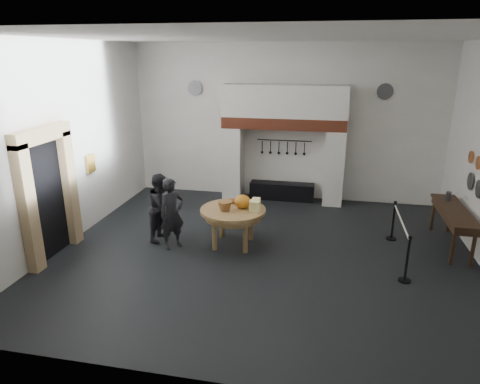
% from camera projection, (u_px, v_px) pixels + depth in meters
% --- Properties ---
extents(floor, '(9.00, 8.00, 0.02)m').
position_uv_depth(floor, '(263.00, 253.00, 9.45)').
color(floor, black).
rests_on(floor, ground).
extents(ceiling, '(9.00, 8.00, 0.02)m').
position_uv_depth(ceiling, '(267.00, 36.00, 8.05)').
color(ceiling, silver).
rests_on(ceiling, wall_back).
extents(wall_back, '(9.00, 0.02, 4.50)m').
position_uv_depth(wall_back, '(285.00, 123.00, 12.47)').
color(wall_back, white).
rests_on(wall_back, floor).
extents(wall_front, '(9.00, 0.02, 4.50)m').
position_uv_depth(wall_front, '(215.00, 228.00, 5.02)').
color(wall_front, white).
rests_on(wall_front, floor).
extents(wall_left, '(0.02, 8.00, 4.50)m').
position_uv_depth(wall_left, '(67.00, 144.00, 9.61)').
color(wall_left, white).
rests_on(wall_left, floor).
extents(chimney_pier_left, '(0.55, 0.70, 2.15)m').
position_uv_depth(chimney_pier_left, '(233.00, 163.00, 12.79)').
color(chimney_pier_left, silver).
rests_on(chimney_pier_left, floor).
extents(chimney_pier_right, '(0.55, 0.70, 2.15)m').
position_uv_depth(chimney_pier_right, '(334.00, 168.00, 12.23)').
color(chimney_pier_right, silver).
rests_on(chimney_pier_right, floor).
extents(hearth_brick_band, '(3.50, 0.72, 0.32)m').
position_uv_depth(hearth_brick_band, '(284.00, 123.00, 12.13)').
color(hearth_brick_band, '#9E442B').
rests_on(hearth_brick_band, chimney_pier_left).
extents(chimney_hood, '(3.50, 0.70, 0.90)m').
position_uv_depth(chimney_hood, '(285.00, 101.00, 11.94)').
color(chimney_hood, silver).
rests_on(chimney_hood, hearth_brick_band).
extents(iron_range, '(1.90, 0.45, 0.50)m').
position_uv_depth(iron_range, '(282.00, 191.00, 12.83)').
color(iron_range, black).
rests_on(iron_range, floor).
extents(utensil_rail, '(1.60, 0.02, 0.02)m').
position_uv_depth(utensil_rail, '(284.00, 140.00, 12.55)').
color(utensil_rail, black).
rests_on(utensil_rail, wall_back).
extents(door_recess, '(0.04, 1.10, 2.50)m').
position_uv_depth(door_recess, '(47.00, 201.00, 8.98)').
color(door_recess, black).
rests_on(door_recess, floor).
extents(door_jamb_near, '(0.22, 0.30, 2.60)m').
position_uv_depth(door_jamb_near, '(28.00, 210.00, 8.30)').
color(door_jamb_near, tan).
rests_on(door_jamb_near, floor).
extents(door_jamb_far, '(0.22, 0.30, 2.60)m').
position_uv_depth(door_jamb_far, '(69.00, 189.00, 9.60)').
color(door_jamb_far, tan).
rests_on(door_jamb_far, floor).
extents(door_lintel, '(0.22, 1.70, 0.30)m').
position_uv_depth(door_lintel, '(41.00, 135.00, 8.53)').
color(door_lintel, tan).
rests_on(door_lintel, door_jamb_near).
extents(wall_plaque, '(0.05, 0.34, 0.44)m').
position_uv_depth(wall_plaque, '(91.00, 164.00, 10.54)').
color(wall_plaque, gold).
rests_on(wall_plaque, wall_left).
extents(work_table, '(1.66, 1.66, 0.07)m').
position_uv_depth(work_table, '(233.00, 210.00, 9.59)').
color(work_table, tan).
rests_on(work_table, floor).
extents(pumpkin, '(0.36, 0.36, 0.31)m').
position_uv_depth(pumpkin, '(243.00, 201.00, 9.58)').
color(pumpkin, orange).
rests_on(pumpkin, work_table).
extents(cheese_block_big, '(0.22, 0.22, 0.24)m').
position_uv_depth(cheese_block_big, '(255.00, 206.00, 9.40)').
color(cheese_block_big, '#FFF598').
rests_on(cheese_block_big, work_table).
extents(cheese_block_small, '(0.18, 0.18, 0.20)m').
position_uv_depth(cheese_block_small, '(256.00, 202.00, 9.69)').
color(cheese_block_small, '#FCF596').
rests_on(cheese_block_small, work_table).
extents(wicker_basket, '(0.36, 0.36, 0.22)m').
position_uv_depth(wicker_basket, '(225.00, 206.00, 9.43)').
color(wicker_basket, olive).
rests_on(wicker_basket, work_table).
extents(bread_loaf, '(0.31, 0.18, 0.13)m').
position_uv_depth(bread_loaf, '(232.00, 201.00, 9.90)').
color(bread_loaf, brown).
rests_on(bread_loaf, work_table).
extents(visitor_near, '(0.68, 0.70, 1.62)m').
position_uv_depth(visitor_near, '(172.00, 214.00, 9.48)').
color(visitor_near, black).
rests_on(visitor_near, floor).
extents(visitor_far, '(0.69, 0.84, 1.59)m').
position_uv_depth(visitor_far, '(162.00, 207.00, 9.93)').
color(visitor_far, '#222227').
rests_on(visitor_far, floor).
extents(side_table, '(0.55, 2.20, 0.06)m').
position_uv_depth(side_table, '(454.00, 211.00, 9.48)').
color(side_table, '#352113').
rests_on(side_table, floor).
extents(pewter_jug, '(0.12, 0.12, 0.22)m').
position_uv_depth(pewter_jug, '(448.00, 196.00, 10.00)').
color(pewter_jug, '#444449').
rests_on(pewter_jug, side_table).
extents(copper_pan_c, '(0.03, 0.30, 0.30)m').
position_uv_depth(copper_pan_c, '(479.00, 163.00, 9.20)').
color(copper_pan_c, '#C6662D').
rests_on(copper_pan_c, wall_right).
extents(copper_pan_d, '(0.03, 0.28, 0.28)m').
position_uv_depth(copper_pan_d, '(471.00, 157.00, 9.71)').
color(copper_pan_d, '#C6662D').
rests_on(copper_pan_d, wall_right).
extents(pewter_plate_mid, '(0.03, 0.40, 0.40)m').
position_uv_depth(pewter_plate_mid, '(479.00, 189.00, 9.07)').
color(pewter_plate_mid, '#4C4C51').
rests_on(pewter_plate_mid, wall_right).
extents(pewter_plate_right, '(0.03, 0.40, 0.40)m').
position_uv_depth(pewter_plate_right, '(470.00, 181.00, 9.63)').
color(pewter_plate_right, '#4C4C51').
rests_on(pewter_plate_right, wall_right).
extents(pewter_plate_back_left, '(0.44, 0.03, 0.44)m').
position_uv_depth(pewter_plate_back_left, '(195.00, 88.00, 12.65)').
color(pewter_plate_back_left, '#4C4C51').
rests_on(pewter_plate_back_left, wall_back).
extents(pewter_plate_back_right, '(0.44, 0.03, 0.44)m').
position_uv_depth(pewter_plate_back_right, '(385.00, 92.00, 11.62)').
color(pewter_plate_back_right, '#4C4C51').
rests_on(pewter_plate_back_right, wall_back).
extents(barrier_post_near, '(0.05, 0.05, 0.90)m').
position_uv_depth(barrier_post_near, '(407.00, 260.00, 8.13)').
color(barrier_post_near, black).
rests_on(barrier_post_near, floor).
extents(barrier_post_far, '(0.05, 0.05, 0.90)m').
position_uv_depth(barrier_post_far, '(393.00, 221.00, 9.99)').
color(barrier_post_far, black).
rests_on(barrier_post_far, floor).
extents(barrier_rope, '(0.04, 2.00, 0.04)m').
position_uv_depth(barrier_rope, '(402.00, 221.00, 8.94)').
color(barrier_rope, beige).
rests_on(barrier_rope, barrier_post_near).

